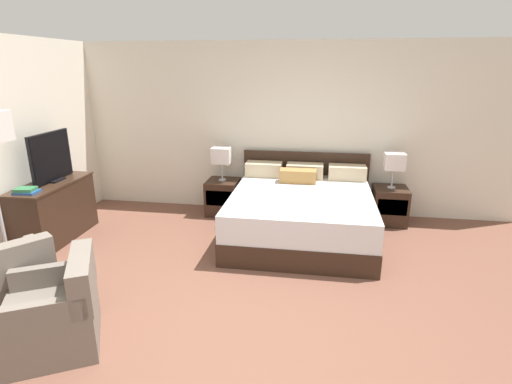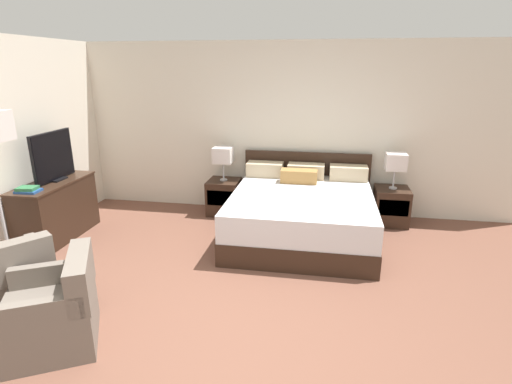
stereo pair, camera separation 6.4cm
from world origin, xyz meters
name	(u,v)px [view 1 (the left image)]	position (x,y,z in m)	size (l,w,h in m)	color
ground_plane	(228,350)	(0.00, 0.00, 0.00)	(10.02, 10.02, 0.00)	brown
wall_back	(277,129)	(0.00, 3.37, 1.26)	(7.12, 0.06, 2.53)	silver
bed	(301,213)	(0.45, 2.35, 0.33)	(1.87, 1.99, 0.95)	#332116
nightstand_left	(223,197)	(-0.78, 3.04, 0.26)	(0.47, 0.48, 0.52)	#332116
nightstand_right	(389,205)	(1.68, 3.04, 0.26)	(0.47, 0.48, 0.52)	#332116
table_lamp_left	(222,155)	(-0.78, 3.04, 0.91)	(0.28, 0.28, 0.51)	#B7B7BC
table_lamp_right	(394,161)	(1.68, 3.04, 0.91)	(0.28, 0.28, 0.51)	#B7B7BC
dresser	(55,210)	(-2.70, 1.77, 0.39)	(0.48, 1.19, 0.76)	#332116
tv	(51,158)	(-2.69, 1.86, 1.07)	(0.18, 0.75, 0.63)	black
book_red_cover	(27,192)	(-2.69, 1.34, 0.78)	(0.26, 0.19, 0.03)	#234C8E
book_blue_cover	(26,189)	(-2.70, 1.34, 0.81)	(0.21, 0.17, 0.04)	#2D7042
armchair_by_window	(9,286)	(-2.05, 0.18, 0.28)	(0.96, 0.96, 0.76)	#70665B
armchair_companion	(56,315)	(-1.36, -0.16, 0.28)	(0.93, 0.93, 0.76)	#70665B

